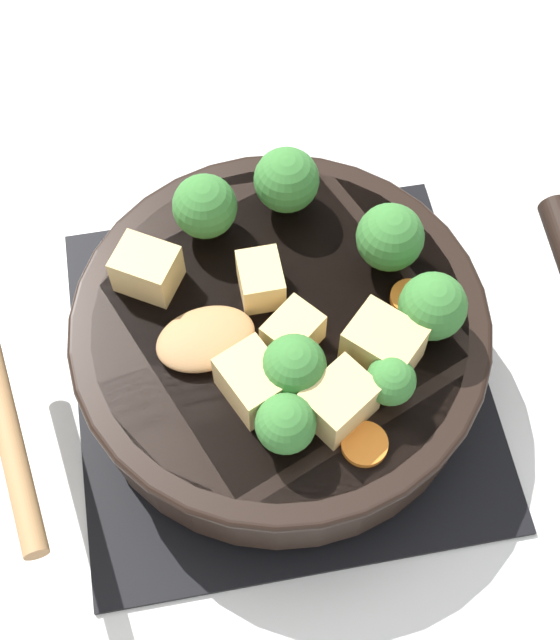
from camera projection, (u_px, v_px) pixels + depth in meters
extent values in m
plane|color=silver|center=(280.00, 374.00, 0.69)|extent=(2.40, 2.40, 0.00)
cube|color=black|center=(280.00, 372.00, 0.68)|extent=(0.31, 0.31, 0.01)
torus|color=black|center=(280.00, 363.00, 0.67)|extent=(0.24, 0.24, 0.01)
cube|color=black|center=(280.00, 363.00, 0.67)|extent=(0.01, 0.23, 0.01)
cube|color=black|center=(280.00, 363.00, 0.67)|extent=(0.23, 0.01, 0.01)
cylinder|color=black|center=(280.00, 340.00, 0.64)|extent=(0.29, 0.29, 0.06)
cylinder|color=#5B3316|center=(280.00, 338.00, 0.63)|extent=(0.26, 0.26, 0.05)
torus|color=black|center=(280.00, 323.00, 0.61)|extent=(0.29, 0.29, 0.01)
ellipsoid|color=#A87A4C|center=(206.00, 339.00, 0.60)|extent=(0.06, 0.08, 0.01)
cylinder|color=#A87A4C|center=(2.00, 403.00, 0.57)|extent=(0.21, 0.05, 0.02)
cube|color=#DBB770|center=(383.00, 345.00, 0.58)|extent=(0.06, 0.06, 0.04)
cube|color=#DBB770|center=(261.00, 280.00, 0.61)|extent=(0.04, 0.03, 0.03)
cube|color=#DBB770|center=(253.00, 382.00, 0.57)|extent=(0.05, 0.05, 0.03)
cube|color=#DBB770|center=(147.00, 269.00, 0.61)|extent=(0.05, 0.05, 0.03)
cube|color=#DBB770|center=(293.00, 333.00, 0.59)|extent=(0.04, 0.05, 0.03)
cube|color=#DBB770|center=(339.00, 402.00, 0.56)|extent=(0.05, 0.05, 0.03)
cylinder|color=#709956|center=(386.00, 256.00, 0.63)|extent=(0.01, 0.01, 0.01)
sphere|color=#387533|center=(390.00, 237.00, 0.61)|extent=(0.05, 0.05, 0.05)
cylinder|color=#709956|center=(207.00, 225.00, 0.64)|extent=(0.01, 0.01, 0.01)
sphere|color=#387533|center=(205.00, 206.00, 0.62)|extent=(0.05, 0.05, 0.05)
cylinder|color=#709956|center=(428.00, 323.00, 0.60)|extent=(0.01, 0.01, 0.01)
sphere|color=#387533|center=(433.00, 306.00, 0.58)|extent=(0.05, 0.05, 0.05)
cylinder|color=#709956|center=(285.00, 436.00, 0.56)|extent=(0.01, 0.01, 0.01)
sphere|color=#387533|center=(286.00, 424.00, 0.55)|extent=(0.04, 0.04, 0.04)
cylinder|color=#709956|center=(298.00, 380.00, 0.58)|extent=(0.01, 0.01, 0.01)
sphere|color=#387533|center=(299.00, 366.00, 0.56)|extent=(0.04, 0.04, 0.04)
cylinder|color=#709956|center=(286.00, 200.00, 0.65)|extent=(0.01, 0.01, 0.01)
sphere|color=#387533|center=(287.00, 180.00, 0.63)|extent=(0.05, 0.05, 0.05)
cylinder|color=#709956|center=(388.00, 392.00, 0.58)|extent=(0.01, 0.01, 0.01)
sphere|color=#387533|center=(391.00, 381.00, 0.56)|extent=(0.03, 0.03, 0.03)
cylinder|color=orange|center=(409.00, 293.00, 0.62)|extent=(0.03, 0.03, 0.01)
cylinder|color=orange|center=(365.00, 444.00, 0.57)|extent=(0.03, 0.03, 0.01)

